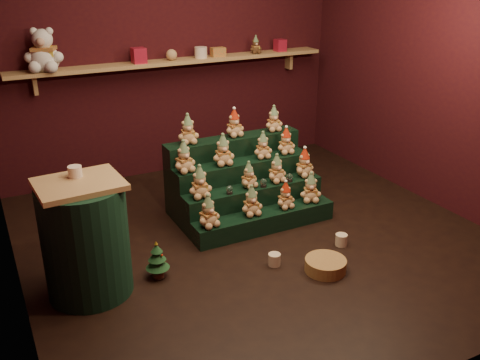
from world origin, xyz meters
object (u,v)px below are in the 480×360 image
brown_bear (256,45)px  mug_right (341,240)px  riser_tier_front (265,221)px  snow_globe_b (263,183)px  snow_globe_a (230,190)px  side_table (86,239)px  mini_christmas_tree (157,260)px  snow_globe_c (290,177)px  mug_left (274,260)px  white_bear (43,44)px  wicker_basket (325,265)px

brown_bear → mug_right: bearing=-92.5°
riser_tier_front → snow_globe_b: snow_globe_b is taller
snow_globe_a → snow_globe_b: snow_globe_b is taller
side_table → riser_tier_front: bearing=5.6°
mini_christmas_tree → snow_globe_c: bearing=17.4°
snow_globe_b → mini_christmas_tree: size_ratio=0.26×
snow_globe_b → mug_left: (-0.31, -0.74, -0.35)m
white_bear → wicker_basket: bearing=-36.2°
snow_globe_c → white_bear: bearing=140.3°
snow_globe_b → brown_bear: size_ratio=0.42×
mini_christmas_tree → snow_globe_b: bearing=21.2°
wicker_basket → mug_right: bearing=37.3°
snow_globe_a → side_table: side_table is taller
snow_globe_c → side_table: side_table is taller
riser_tier_front → snow_globe_b: bearing=65.9°
riser_tier_front → side_table: size_ratio=1.55×
mug_left → white_bear: (-1.28, 2.30, 1.53)m
wicker_basket → white_bear: 3.40m
wicker_basket → brown_bear: 3.01m
snow_globe_b → snow_globe_c: size_ratio=1.01×
snow_globe_c → wicker_basket: snow_globe_c is taller
riser_tier_front → wicker_basket: (0.08, -0.85, -0.04)m
white_bear → snow_globe_c: bearing=-17.9°
mug_right → wicker_basket: (-0.37, -0.28, -0.00)m
mini_christmas_tree → mug_left: (0.91, -0.27, -0.10)m
snow_globe_b → mug_right: 0.89m
snow_globe_a → snow_globe_b: (0.36, 0.00, 0.00)m
snow_globe_b → side_table: 1.79m
side_table → wicker_basket: size_ratio=2.69×
snow_globe_a → wicker_basket: bearing=-70.0°
snow_globe_a → snow_globe_b: 0.36m
snow_globe_a → side_table: (-1.38, -0.42, 0.05)m
snow_globe_a → snow_globe_c: bearing=0.0°
riser_tier_front → mini_christmas_tree: bearing=-164.8°
mug_right → wicker_basket: 0.47m
side_table → mug_left: 1.51m
snow_globe_c → mug_left: bearing=-128.8°
snow_globe_c → mug_left: 1.02m
riser_tier_front → side_table: (-1.67, -0.26, 0.36)m
snow_globe_a → white_bear: white_bear is taller
wicker_basket → brown_bear: size_ratio=1.69×
wicker_basket → white_bear: white_bear is taller
mug_right → snow_globe_c: bearing=97.6°
snow_globe_a → wicker_basket: size_ratio=0.24×
mini_christmas_tree → mug_left: 0.96m
white_bear → brown_bear: (2.35, 0.00, -0.16)m
mug_left → brown_bear: size_ratio=0.52×
brown_bear → mini_christmas_tree: bearing=-127.4°
snow_globe_b → brown_bear: (0.76, 1.56, 1.02)m
riser_tier_front → mini_christmas_tree: mini_christmas_tree is taller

